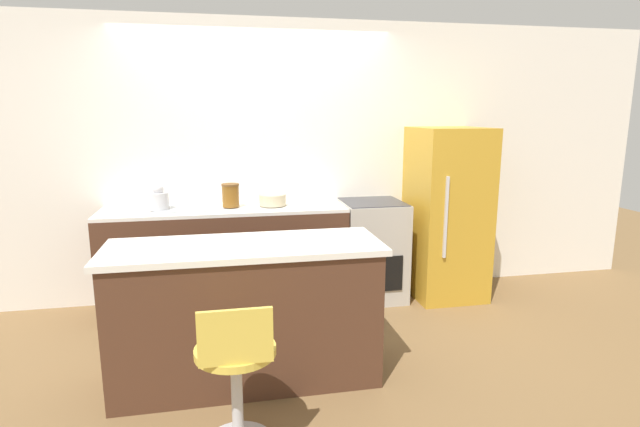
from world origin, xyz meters
The scene contains 10 objects.
ground_plane centered at (0.00, 0.00, 0.00)m, with size 14.00×14.00×0.00m, color brown.
wall_back centered at (0.00, 0.63, 1.30)m, with size 8.00×0.06×2.60m.
back_counter centered at (-0.32, 0.31, 0.47)m, with size 2.13×0.58×0.94m.
kitchen_island centered at (-0.21, -0.97, 0.47)m, with size 1.77×0.64×0.93m.
oven_range centered at (1.04, 0.31, 0.47)m, with size 0.58×0.60×0.94m.
refrigerator centered at (1.76, 0.26, 0.81)m, with size 0.65×0.72×1.62m.
stool_chair centered at (-0.30, -1.70, 0.42)m, with size 0.42×0.42×0.86m.
kettle centered at (-0.87, 0.31, 1.03)m, with size 0.17×0.17×0.22m.
mixing_bowl centered at (0.10, 0.31, 0.99)m, with size 0.24×0.24×0.10m.
canister_jar centered at (-0.26, 0.31, 1.05)m, with size 0.15×0.15×0.20m.
Camera 1 is at (-0.34, -4.09, 1.77)m, focal length 28.00 mm.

